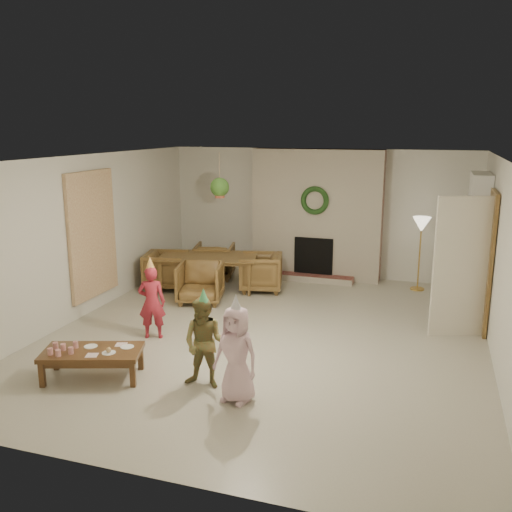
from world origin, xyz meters
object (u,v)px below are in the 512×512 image
at_px(dining_chair_near, 200,283).
at_px(dining_chair_left, 166,270).
at_px(child_red, 152,302).
at_px(dining_chair_far, 215,261).
at_px(child_plaid, 205,343).
at_px(child_pink, 236,354).
at_px(dining_table, 208,273).
at_px(dining_chair_right, 261,272).
at_px(coffee_table_top, 92,352).

height_order(dining_chair_near, dining_chair_left, same).
bearing_deg(child_red, dining_chair_far, -102.69).
bearing_deg(child_plaid, dining_chair_left, 123.06).
xyz_separation_m(child_plaid, child_pink, (0.46, -0.21, 0.01)).
height_order(dining_table, child_pink, child_pink).
relative_size(dining_chair_left, dining_chair_right, 1.00).
bearing_deg(dining_chair_far, dining_table, 90.00).
bearing_deg(dining_table, child_red, -98.84).
height_order(dining_table, dining_chair_left, dining_chair_left).
height_order(dining_chair_far, dining_chair_left, same).
relative_size(dining_chair_near, dining_chair_far, 1.00).
relative_size(dining_chair_far, dining_chair_right, 1.00).
bearing_deg(dining_chair_left, dining_chair_far, -45.00).
bearing_deg(dining_chair_right, dining_chair_near, -51.34).
height_order(dining_chair_left, child_red, child_red).
xyz_separation_m(coffee_table_top, child_pink, (1.81, 0.01, 0.21)).
bearing_deg(dining_chair_near, dining_table, 90.00).
xyz_separation_m(coffee_table_top, child_red, (0.05, 1.38, 0.19)).
xyz_separation_m(child_red, child_pink, (1.76, -1.37, 0.02)).
height_order(dining_chair_near, child_pink, child_pink).
height_order(dining_chair_right, coffee_table_top, dining_chair_right).
height_order(child_red, child_plaid, child_plaid).
bearing_deg(dining_chair_left, dining_table, -90.00).
bearing_deg(dining_chair_right, dining_chair_left, -90.00).
bearing_deg(dining_chair_near, dining_chair_left, 135.00).
bearing_deg(child_plaid, child_pink, -24.18).
relative_size(child_red, child_plaid, 0.99).
height_order(dining_chair_near, child_plaid, child_plaid).
xyz_separation_m(dining_chair_far, child_plaid, (1.66, -4.37, 0.19)).
relative_size(child_plaid, child_pink, 0.98).
relative_size(dining_chair_far, child_plaid, 0.71).
bearing_deg(dining_chair_left, child_plaid, -160.13).
xyz_separation_m(dining_table, dining_chair_near, (0.18, -0.75, 0.03)).
xyz_separation_m(dining_table, child_pink, (1.94, -3.82, 0.23)).
distance_m(dining_chair_far, child_plaid, 4.68).
relative_size(dining_chair_right, coffee_table_top, 0.66).
bearing_deg(child_plaid, coffee_table_top, -171.04).
bearing_deg(dining_chair_left, child_red, -170.75).
bearing_deg(dining_table, coffee_table_top, -101.18).
xyz_separation_m(dining_chair_far, dining_chair_left, (-0.58, -0.93, 0.00)).
bearing_deg(dining_chair_right, child_pink, 0.76).
xyz_separation_m(coffee_table_top, child_plaid, (1.35, 0.21, 0.20)).
distance_m(coffee_table_top, child_plaid, 1.38).
height_order(dining_chair_far, dining_chair_right, same).
distance_m(dining_chair_near, coffee_table_top, 3.08).
distance_m(dining_chair_near, child_red, 1.71).
bearing_deg(dining_chair_right, child_plaid, -5.09).
bearing_deg(dining_chair_right, child_red, -28.97).
height_order(dining_chair_right, child_pink, child_pink).
xyz_separation_m(dining_chair_far, coffee_table_top, (0.31, -4.58, -0.02)).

